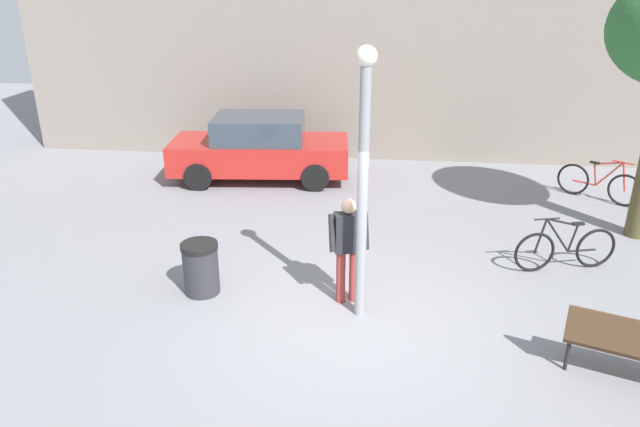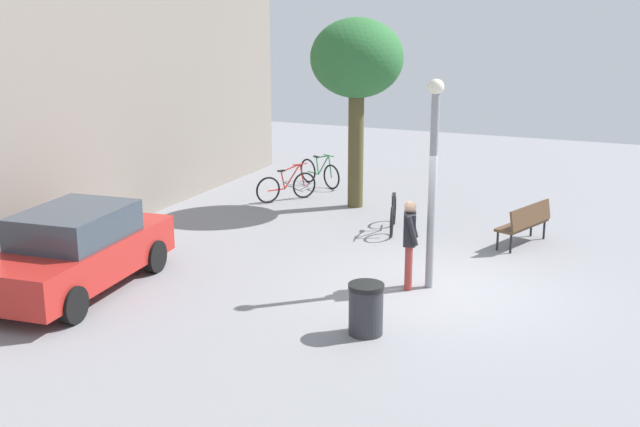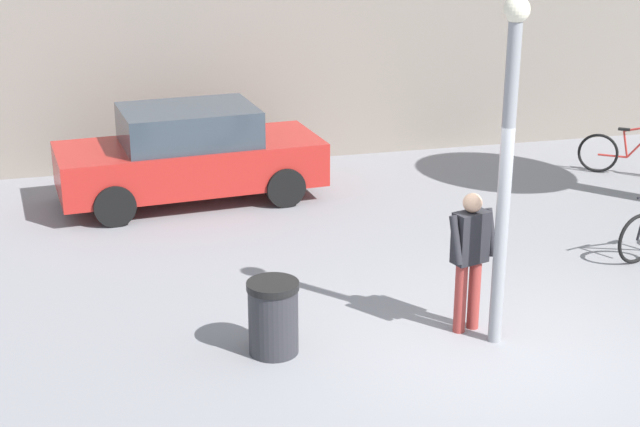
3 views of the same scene
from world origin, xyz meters
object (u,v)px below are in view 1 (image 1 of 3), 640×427
lamppost (363,171)px  parked_car_red (260,148)px  person_by_lamppost (348,244)px  bicycle_black (565,249)px  trash_bin (201,268)px  bicycle_red (599,183)px  park_bench (636,345)px

lamppost → parked_car_red: lamppost is taller
person_by_lamppost → bicycle_black: person_by_lamppost is taller
parked_car_red → trash_bin: 5.54m
person_by_lamppost → bicycle_red: bearing=43.7°
bicycle_black → trash_bin: bicycle_black is taller
bicycle_red → parked_car_red: bearing=175.7°
bicycle_black → parked_car_red: bearing=146.0°
person_by_lamppost → park_bench: size_ratio=1.00×
bicycle_red → person_by_lamppost: bearing=-136.3°
lamppost → person_by_lamppost: lamppost is taller
park_bench → bicycle_black: 3.01m
lamppost → bicycle_red: 7.50m
lamppost → bicycle_red: (4.98, 5.30, -1.83)m
person_by_lamppost → parked_car_red: bearing=114.3°
bicycle_black → trash_bin: bearing=-166.2°
trash_bin → lamppost: bearing=-8.1°
lamppost → bicycle_red: size_ratio=2.58×
lamppost → park_bench: 3.95m
lamppost → parked_car_red: bearing=114.7°
lamppost → trash_bin: size_ratio=4.59×
person_by_lamppost → bicycle_red: 7.21m
bicycle_black → trash_bin: (-5.84, -1.44, 0.04)m
parked_car_red → person_by_lamppost: bearing=-65.7°
park_bench → bicycle_black: bearing=90.4°
lamppost → trash_bin: (-2.49, 0.35, -1.79)m
lamppost → park_bench: size_ratio=2.32×
park_bench → trash_bin: size_ratio=1.98×
parked_car_red → bicycle_black: bearing=-34.0°
parked_car_red → park_bench: bearing=-49.4°
park_bench → parked_car_red: size_ratio=0.38×
person_by_lamppost → trash_bin: bearing=179.6°
person_by_lamppost → bicycle_red: size_ratio=1.12×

